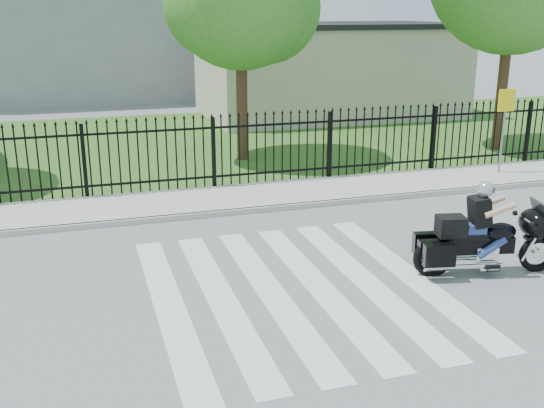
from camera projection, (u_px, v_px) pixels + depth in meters
name	position (u px, v px, depth m)	size (l,w,h in m)	color
ground	(295.00, 289.00, 10.09)	(120.00, 120.00, 0.00)	slate
crosswalk	(295.00, 289.00, 10.09)	(5.00, 5.50, 0.01)	silver
sidewalk	(224.00, 199.00, 14.64)	(40.00, 2.00, 0.12)	#ADAAA3
curb	(234.00, 212.00, 13.72)	(40.00, 0.12, 0.12)	#ADAAA3
grass_strip	(176.00, 143.00, 21.04)	(40.00, 12.00, 0.02)	#29581E
iron_fence	(214.00, 154.00, 15.30)	(26.00, 0.04, 1.80)	black
building_low	(328.00, 72.00, 26.16)	(10.00, 6.00, 3.50)	#BFB59F
building_low_roof	(329.00, 25.00, 25.61)	(10.20, 6.20, 0.20)	black
motorcycle_rider	(483.00, 236.00, 10.52)	(2.45, 1.14, 1.64)	black
traffic_sign	(505.00, 113.00, 16.34)	(0.48, 0.07, 2.18)	gray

